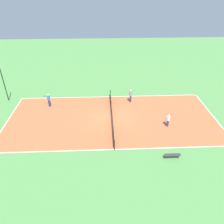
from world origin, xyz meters
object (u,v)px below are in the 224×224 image
tennis_ball_right_alley (91,116)px  player_near_blue (49,99)px  tennis_ball_midcourt (180,102)px  player_near_white (168,119)px  tennis_net (112,114)px  fence_post_back_right (4,85)px  tennis_ball_left_sideline (36,148)px  player_baseline_gray (131,95)px  bench (172,155)px

tennis_ball_right_alley → player_near_blue: bearing=65.2°
player_near_blue → tennis_ball_midcourt: player_near_blue is taller
player_near_white → tennis_ball_right_alley: (2.48, 8.65, -0.85)m
player_near_blue → tennis_ball_midcourt: bearing=-159.7°
tennis_net → tennis_ball_midcourt: size_ratio=161.41×
fence_post_back_right → tennis_ball_left_sideline: bearing=-148.4°
tennis_net → player_baseline_gray: size_ratio=6.09×
tennis_ball_left_sideline → tennis_net: bearing=-56.6°
tennis_ball_right_alley → tennis_ball_left_sideline: same height
bench → tennis_ball_left_sideline: bench is taller
player_baseline_gray → tennis_ball_midcourt: 6.82m
player_baseline_gray → tennis_ball_left_sideline: player_baseline_gray is taller
tennis_ball_right_alley → fence_post_back_right: 12.49m
player_baseline_gray → tennis_ball_midcourt: player_baseline_gray is taller
tennis_ball_midcourt → tennis_net: bearing=110.9°
bench → tennis_ball_left_sideline: bearing=-8.4°
bench → tennis_ball_right_alley: bench is taller
tennis_net → fence_post_back_right: (5.12, 13.93, 1.73)m
player_baseline_gray → fence_post_back_right: bearing=106.8°
player_near_white → player_baseline_gray: (5.77, 3.52, 0.16)m
tennis_net → tennis_ball_left_sideline: bearing=123.4°
tennis_net → player_baseline_gray: player_baseline_gray is taller
tennis_ball_midcourt → bench: bearing=158.7°
tennis_net → bench: size_ratio=7.36×
tennis_ball_left_sideline → fence_post_back_right: fence_post_back_right is taller
bench → tennis_ball_midcourt: bearing=-111.3°
tennis_net → tennis_ball_left_sideline: size_ratio=161.41×
bench → tennis_ball_right_alley: bearing=-44.4°
player_baseline_gray → tennis_ball_right_alley: player_baseline_gray is taller
tennis_ball_right_alley → tennis_ball_left_sideline: 7.70m
tennis_ball_left_sideline → fence_post_back_right: bearing=31.6°
tennis_net → player_near_blue: player_near_blue is taller
bench → player_near_blue: size_ratio=0.83×
tennis_net → tennis_ball_left_sideline: (-5.06, 7.67, -0.50)m
tennis_net → tennis_ball_midcourt: tennis_net is taller
tennis_net → fence_post_back_right: size_ratio=2.40×
bench → player_near_white: bearing=-99.9°
player_near_white → player_baseline_gray: size_ratio=0.87×
player_near_blue → tennis_ball_left_sideline: (-8.23, -0.28, -1.01)m
tennis_ball_right_alley → fence_post_back_right: bearing=68.6°
player_baseline_gray → tennis_ball_right_alley: (-3.29, 5.14, -1.01)m
tennis_ball_midcourt → fence_post_back_right: 23.47m
bench → player_near_blue: (10.13, 13.22, 0.68)m
bench → tennis_ball_midcourt: size_ratio=21.92×
tennis_ball_midcourt → fence_post_back_right: size_ratio=0.01×
tennis_ball_right_alley → tennis_ball_left_sideline: size_ratio=1.00×
tennis_net → player_baseline_gray: (3.93, -2.65, 0.51)m
player_near_white → tennis_ball_right_alley: size_ratio=22.93×
player_near_blue → player_near_white: 14.98m
bench → player_near_white: player_near_white is taller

